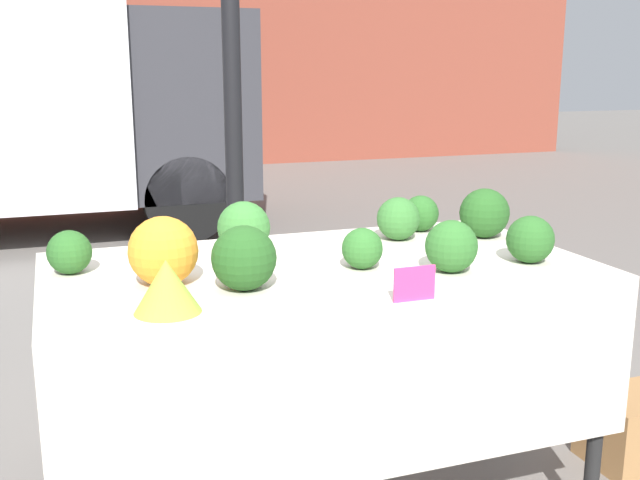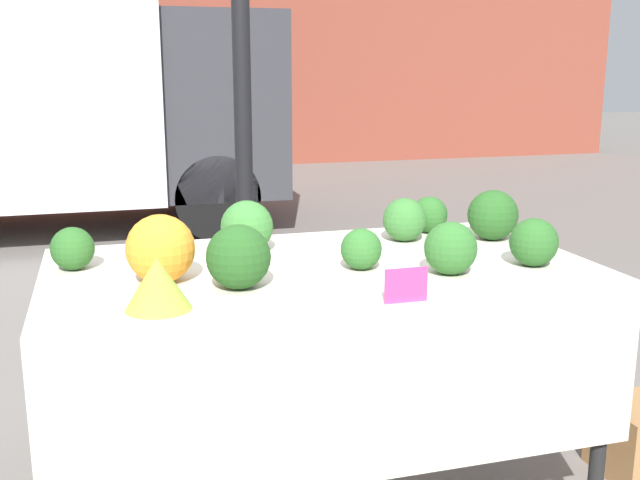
% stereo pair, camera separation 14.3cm
% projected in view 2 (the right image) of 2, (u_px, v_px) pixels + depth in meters
% --- Properties ---
extents(tent_pole, '(0.07, 0.07, 2.41)m').
position_uv_depth(tent_pole, '(243.00, 147.00, 2.94)').
color(tent_pole, black).
rests_on(tent_pole, ground_plane).
extents(parked_truck, '(4.29, 2.09, 2.65)m').
position_uv_depth(parked_truck, '(21.00, 79.00, 6.79)').
color(parked_truck, silver).
rests_on(parked_truck, ground_plane).
extents(market_table, '(1.74, 0.94, 0.89)m').
position_uv_depth(market_table, '(326.00, 303.00, 2.39)').
color(market_table, beige).
rests_on(market_table, ground_plane).
extents(orange_cauliflower, '(0.20, 0.20, 0.20)m').
position_uv_depth(orange_cauliflower, '(161.00, 249.00, 2.20)').
color(orange_cauliflower, orange).
rests_on(orange_cauliflower, market_table).
extents(romanesco_head, '(0.18, 0.18, 0.14)m').
position_uv_depth(romanesco_head, '(158.00, 283.00, 1.96)').
color(romanesco_head, '#93B238').
rests_on(romanesco_head, market_table).
extents(broccoli_head_0, '(0.14, 0.14, 0.14)m').
position_uv_depth(broccoli_head_0, '(72.00, 249.00, 2.34)').
color(broccoli_head_0, '#285B23').
rests_on(broccoli_head_0, market_table).
extents(broccoli_head_1, '(0.16, 0.16, 0.16)m').
position_uv_depth(broccoli_head_1, '(404.00, 220.00, 2.73)').
color(broccoli_head_1, '#336B2D').
rests_on(broccoli_head_1, market_table).
extents(broccoli_head_2, '(0.19, 0.19, 0.19)m').
position_uv_depth(broccoli_head_2, '(238.00, 257.00, 2.14)').
color(broccoli_head_2, '#23511E').
rests_on(broccoli_head_2, market_table).
extents(broccoli_head_3, '(0.18, 0.18, 0.18)m').
position_uv_depth(broccoli_head_3, '(247.00, 227.00, 2.56)').
color(broccoli_head_3, '#387533').
rests_on(broccoli_head_3, market_table).
extents(broccoli_head_4, '(0.13, 0.13, 0.13)m').
position_uv_depth(broccoli_head_4, '(361.00, 249.00, 2.35)').
color(broccoli_head_4, '#2D6628').
rests_on(broccoli_head_4, market_table).
extents(broccoli_head_5, '(0.15, 0.15, 0.15)m').
position_uv_depth(broccoli_head_5, '(534.00, 242.00, 2.39)').
color(broccoli_head_5, '#285B23').
rests_on(broccoli_head_5, market_table).
extents(broccoli_head_6, '(0.16, 0.16, 0.16)m').
position_uv_depth(broccoli_head_6, '(451.00, 248.00, 2.29)').
color(broccoli_head_6, '#2D6628').
rests_on(broccoli_head_6, market_table).
extents(broccoli_head_7, '(0.19, 0.19, 0.19)m').
position_uv_depth(broccoli_head_7, '(493.00, 215.00, 2.75)').
color(broccoli_head_7, '#23511E').
rests_on(broccoli_head_7, market_table).
extents(broccoli_head_8, '(0.14, 0.14, 0.14)m').
position_uv_depth(broccoli_head_8, '(429.00, 215.00, 2.88)').
color(broccoli_head_8, '#285B23').
rests_on(broccoli_head_8, market_table).
extents(price_sign, '(0.12, 0.01, 0.10)m').
position_uv_depth(price_sign, '(406.00, 285.00, 2.02)').
color(price_sign, '#E53D84').
rests_on(price_sign, market_table).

